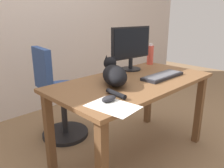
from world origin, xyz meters
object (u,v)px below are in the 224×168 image
object	(u,v)px
office_chair	(59,100)
cat	(114,74)
monitor	(131,47)
water_bottle	(150,55)
computer_mouse	(109,99)
keyboard	(163,76)

from	to	relation	value
office_chair	cat	world-z (taller)	office_chair
monitor	cat	bearing A→B (deg)	-154.23
cat	water_bottle	world-z (taller)	water_bottle
office_chair	monitor	size ratio (longest dim) A/B	1.99
office_chair	water_bottle	bearing A→B (deg)	-27.15
cat	computer_mouse	size ratio (longest dim) A/B	4.67
computer_mouse	water_bottle	distance (m)	1.19
monitor	cat	size ratio (longest dim) A/B	0.94
cat	water_bottle	bearing A→B (deg)	16.77
cat	computer_mouse	distance (m)	0.38
office_chair	computer_mouse	distance (m)	1.01
cat	office_chair	bearing A→B (deg)	97.65
monitor	keyboard	bearing A→B (deg)	-91.95
computer_mouse	monitor	bearing A→B (deg)	31.87
office_chair	cat	bearing A→B (deg)	-82.35
cat	water_bottle	distance (m)	0.84
monitor	computer_mouse	bearing A→B (deg)	-148.13
keyboard	office_chair	bearing A→B (deg)	121.52
cat	keyboard	bearing A→B (deg)	-20.60
monitor	keyboard	distance (m)	0.44
office_chair	computer_mouse	xyz separation A→B (m)	(-0.19, -0.94, 0.32)
keyboard	computer_mouse	distance (m)	0.73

